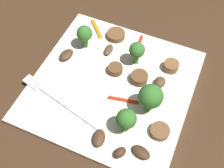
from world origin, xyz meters
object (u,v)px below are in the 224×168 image
at_px(sausage_slice_3, 116,35).
at_px(mushroom_5, 109,50).
at_px(sausage_slice_1, 171,66).
at_px(sausage_slice_2, 115,69).
at_px(mushroom_4, 66,55).
at_px(mushroom_3, 120,153).
at_px(pepper_strip_1, 139,44).
at_px(mushroom_0, 99,138).
at_px(pepper_strip_0, 97,29).
at_px(sausage_slice_0, 139,78).
at_px(mushroom_1, 160,82).
at_px(broccoli_floret_2, 85,34).
at_px(pepper_strip_3, 124,100).
at_px(broccoli_floret_3, 137,51).
at_px(sausage_slice_4, 160,131).
at_px(broccoli_floret_0, 151,97).
at_px(broccoli_floret_1, 126,119).
at_px(mushroom_2, 141,152).
at_px(fork, 56,99).
at_px(plate, 112,86).

bearing_deg(sausage_slice_3, mushroom_5, 92.62).
bearing_deg(sausage_slice_1, sausage_slice_2, 27.21).
distance_m(sausage_slice_3, mushroom_4, 0.11).
height_order(mushroom_3, pepper_strip_1, mushroom_3).
relative_size(mushroom_0, pepper_strip_0, 0.58).
bearing_deg(sausage_slice_0, mushroom_1, -169.75).
distance_m(broccoli_floret_2, sausage_slice_0, 0.13).
bearing_deg(pepper_strip_3, mushroom_0, 83.84).
height_order(broccoli_floret_3, sausage_slice_1, broccoli_floret_3).
relative_size(sausage_slice_4, mushroom_3, 1.46).
height_order(broccoli_floret_2, mushroom_4, broccoli_floret_2).
height_order(sausage_slice_0, pepper_strip_1, sausage_slice_0).
xyz_separation_m(broccoli_floret_0, pepper_strip_1, (0.06, -0.13, -0.03)).
height_order(broccoli_floret_1, mushroom_0, broccoli_floret_1).
xyz_separation_m(sausage_slice_1, sausage_slice_3, (0.12, -0.03, -0.00)).
height_order(broccoli_floret_0, broccoli_floret_1, broccoli_floret_0).
height_order(broccoli_floret_1, sausage_slice_3, broccoli_floret_1).
xyz_separation_m(broccoli_floret_0, pepper_strip_0, (0.16, -0.13, -0.03)).
distance_m(sausage_slice_3, pepper_strip_1, 0.05).
bearing_deg(mushroom_4, broccoli_floret_2, -118.55).
relative_size(broccoli_floret_2, mushroom_3, 2.33).
distance_m(mushroom_1, mushroom_2, 0.13).
xyz_separation_m(sausage_slice_1, pepper_strip_3, (0.05, 0.10, -0.01)).
height_order(sausage_slice_1, mushroom_3, sausage_slice_1).
xyz_separation_m(fork, broccoli_floret_0, (-0.15, -0.05, 0.03)).
height_order(fork, mushroom_2, mushroom_2).
bearing_deg(broccoli_floret_2, broccoli_floret_0, 152.91).
distance_m(sausage_slice_3, sausage_slice_4, 0.22).
bearing_deg(broccoli_floret_1, sausage_slice_3, -62.48).
bearing_deg(mushroom_0, mushroom_1, -111.49).
distance_m(broccoli_floret_2, mushroom_2, 0.24).
bearing_deg(plate, broccoli_floret_2, -36.70).
relative_size(broccoli_floret_2, mushroom_1, 2.17).
bearing_deg(sausage_slice_3, sausage_slice_2, 112.28).
relative_size(broccoli_floret_1, pepper_strip_1, 1.07).
bearing_deg(broccoli_floret_2, sausage_slice_1, -175.59).
bearing_deg(mushroom_4, sausage_slice_4, 159.68).
distance_m(mushroom_2, pepper_strip_1, 0.22).
height_order(sausage_slice_4, mushroom_5, sausage_slice_4).
height_order(broccoli_floret_2, mushroom_5, broccoli_floret_2).
xyz_separation_m(fork, broccoli_floret_3, (-0.10, -0.13, 0.03)).
height_order(broccoli_floret_1, broccoli_floret_2, same).
relative_size(sausage_slice_1, pepper_strip_0, 0.53).
relative_size(sausage_slice_2, sausage_slice_4, 0.85).
bearing_deg(mushroom_1, pepper_strip_1, -47.53).
distance_m(sausage_slice_1, mushroom_1, 0.04).
bearing_deg(broccoli_floret_3, mushroom_3, 103.19).
distance_m(broccoli_floret_0, broccoli_floret_3, 0.10).
bearing_deg(sausage_slice_2, broccoli_floret_2, -23.69).
relative_size(broccoli_floret_1, mushroom_4, 1.61).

